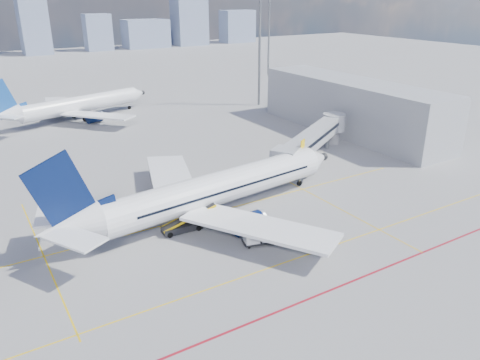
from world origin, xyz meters
The scene contains 13 objects.
ground centered at (0.00, 0.00, 0.00)m, with size 420.00×420.00×0.00m, color gray.
apron_markings centered at (-0.58, -3.91, 0.01)m, with size 90.00×35.12×0.01m.
jet_bridge centered at (23.51, 16.91, 3.74)m, with size 23.55×15.78×6.30m.
terminal_block centered at (39.95, 26.00, 5.00)m, with size 10.00×42.00×10.00m.
floodlight_mast_ne centered at (38.00, 55.00, 13.59)m, with size 3.20×0.61×25.45m.
floodlight_mast_far centered at (65.00, 90.00, 13.59)m, with size 3.20×0.61×25.45m.
distant_skyline centered at (11.57, 190.00, 10.05)m, with size 250.54×15.66×27.67m.
main_aircraft centered at (-1.04, 7.43, 3.22)m, with size 41.01×35.66×12.00m.
second_aircraft centered at (-3.36, 62.89, 3.23)m, with size 34.99×29.89×10.64m.
baggage_tug centered at (3.78, -2.08, 0.66)m, with size 2.22×1.73×1.37m.
cargo_dolly centered at (0.44, -1.46, 1.07)m, with size 3.83×2.42×1.94m.
belt_loader centered at (-5.32, 5.53, 0.69)m, with size 6.62×1.99×2.68m.
ramp_worker centered at (5.75, -4.23, 0.86)m, with size 0.63×0.41×1.73m, color yellow.
Camera 1 is at (-24.62, -38.30, 25.31)m, focal length 35.00 mm.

